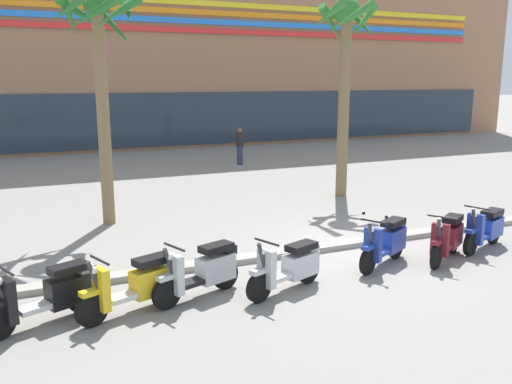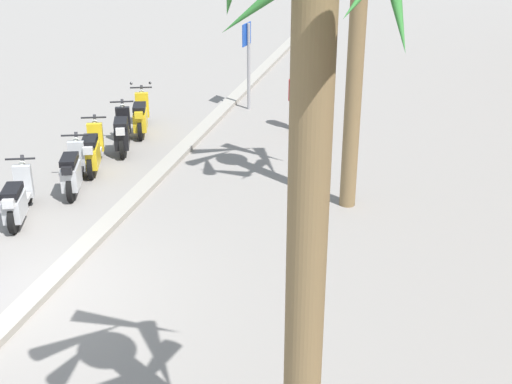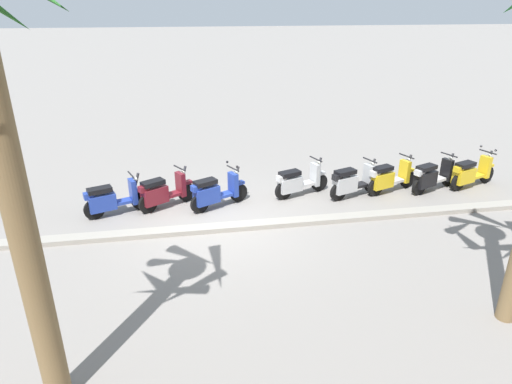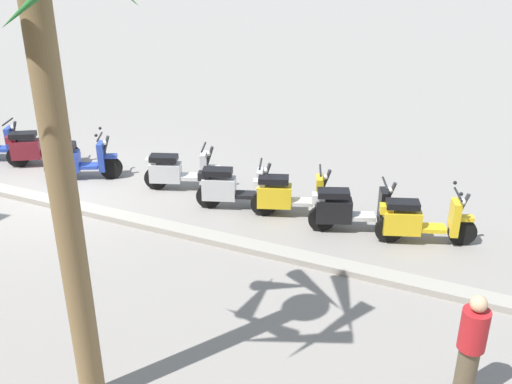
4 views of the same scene
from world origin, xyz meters
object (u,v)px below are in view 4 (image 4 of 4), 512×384
(scooter_black_lead_nearest, at_px, (349,210))
(palm_tree_far_corner, at_px, (43,38))
(scooter_yellow_last_in_row, at_px, (418,221))
(scooter_yellow_mid_rear, at_px, (288,195))
(scooter_silver_mid_front, at_px, (232,188))
(scooter_maroon_mid_centre, at_px, (37,148))
(scooter_blue_tail_end, at_px, (76,160))
(pedestrian_window_shopping, at_px, (471,346))
(scooter_silver_gap_after_mid, at_px, (178,171))

(scooter_black_lead_nearest, relative_size, palm_tree_far_corner, 0.30)
(scooter_yellow_last_in_row, height_order, scooter_yellow_mid_rear, scooter_yellow_last_in_row)
(scooter_black_lead_nearest, distance_m, scooter_silver_mid_front, 2.47)
(palm_tree_far_corner, bearing_deg, scooter_silver_mid_front, -82.13)
(scooter_maroon_mid_centre, height_order, palm_tree_far_corner, palm_tree_far_corner)
(scooter_yellow_last_in_row, xyz_separation_m, scooter_yellow_mid_rear, (2.58, -0.05, 0.00))
(scooter_blue_tail_end, relative_size, palm_tree_far_corner, 0.28)
(scooter_yellow_mid_rear, height_order, scooter_maroon_mid_centre, same)
(scooter_yellow_last_in_row, height_order, pedestrian_window_shopping, pedestrian_window_shopping)
(scooter_yellow_mid_rear, height_order, scooter_blue_tail_end, scooter_blue_tail_end)
(scooter_black_lead_nearest, distance_m, scooter_yellow_mid_rear, 1.29)
(scooter_black_lead_nearest, distance_m, pedestrian_window_shopping, 4.46)
(scooter_yellow_last_in_row, distance_m, pedestrian_window_shopping, 3.94)
(scooter_yellow_last_in_row, relative_size, scooter_maroon_mid_centre, 1.16)
(scooter_black_lead_nearest, distance_m, palm_tree_far_corner, 7.07)
(scooter_silver_gap_after_mid, relative_size, pedestrian_window_shopping, 1.13)
(scooter_silver_mid_front, distance_m, scooter_maroon_mid_centre, 5.29)
(scooter_black_lead_nearest, bearing_deg, palm_tree_far_corner, 72.88)
(scooter_silver_mid_front, bearing_deg, scooter_silver_gap_after_mid, -13.43)
(scooter_silver_gap_after_mid, relative_size, scooter_blue_tail_end, 1.05)
(scooter_silver_gap_after_mid, bearing_deg, scooter_silver_mid_front, 166.57)
(scooter_yellow_last_in_row, bearing_deg, palm_tree_far_corner, 61.90)
(scooter_silver_mid_front, bearing_deg, scooter_maroon_mid_centre, -1.78)
(scooter_black_lead_nearest, height_order, scooter_yellow_mid_rear, same)
(scooter_blue_tail_end, bearing_deg, scooter_maroon_mid_centre, -10.17)
(scooter_silver_gap_after_mid, distance_m, scooter_maroon_mid_centre, 3.80)
(scooter_black_lead_nearest, bearing_deg, scooter_blue_tail_end, 1.01)
(scooter_silver_mid_front, relative_size, scooter_maroon_mid_centre, 1.11)
(pedestrian_window_shopping, bearing_deg, scooter_yellow_mid_rear, -44.34)
(scooter_black_lead_nearest, height_order, scooter_blue_tail_end, scooter_blue_tail_end)
(scooter_yellow_last_in_row, xyz_separation_m, pedestrian_window_shopping, (-1.27, 3.71, 0.34))
(scooter_blue_tail_end, bearing_deg, scooter_black_lead_nearest, -178.99)
(scooter_silver_mid_front, height_order, pedestrian_window_shopping, pedestrian_window_shopping)
(scooter_yellow_mid_rear, relative_size, palm_tree_far_corner, 0.30)
(scooter_silver_gap_after_mid, bearing_deg, scooter_maroon_mid_centre, 2.89)
(scooter_yellow_mid_rear, bearing_deg, scooter_blue_tail_end, 2.69)
(scooter_yellow_mid_rear, xyz_separation_m, pedestrian_window_shopping, (-3.85, 3.76, 0.34))
(scooter_black_lead_nearest, height_order, scooter_maroon_mid_centre, same)
(scooter_yellow_last_in_row, bearing_deg, scooter_yellow_mid_rear, -1.12)
(scooter_silver_mid_front, xyz_separation_m, scooter_blue_tail_end, (3.91, 0.08, 0.00))
(scooter_yellow_last_in_row, distance_m, scooter_silver_mid_front, 3.76)
(pedestrian_window_shopping, bearing_deg, scooter_blue_tail_end, -21.52)
(scooter_maroon_mid_centre, bearing_deg, scooter_yellow_mid_rear, 179.92)
(scooter_silver_mid_front, bearing_deg, pedestrian_window_shopping, 144.37)
(scooter_silver_gap_after_mid, bearing_deg, scooter_yellow_last_in_row, 177.27)
(scooter_blue_tail_end, distance_m, scooter_maroon_mid_centre, 1.40)
(scooter_silver_mid_front, distance_m, pedestrian_window_shopping, 6.20)
(scooter_silver_mid_front, relative_size, pedestrian_window_shopping, 1.12)
(scooter_silver_mid_front, distance_m, palm_tree_far_corner, 6.88)
(scooter_silver_mid_front, bearing_deg, scooter_yellow_mid_rear, -172.53)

